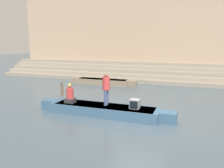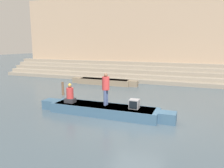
{
  "view_description": "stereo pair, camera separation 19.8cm",
  "coord_description": "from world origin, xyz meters",
  "px_view_note": "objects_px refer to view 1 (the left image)",
  "views": [
    {
      "loc": [
        2.24,
        -9.71,
        3.55
      ],
      "look_at": [
        -1.83,
        1.38,
        1.39
      ],
      "focal_mm": 35.0,
      "sensor_mm": 36.0,
      "label": 1
    },
    {
      "loc": [
        2.42,
        -9.65,
        3.55
      ],
      "look_at": [
        -1.83,
        1.38,
        1.39
      ],
      "focal_mm": 35.0,
      "sensor_mm": 36.0,
      "label": 2
    }
  ],
  "objects_px": {
    "person_standing": "(106,87)",
    "moored_boat_shore": "(102,82)",
    "person_rowing": "(70,95)",
    "tv_set": "(135,104)",
    "mooring_post": "(62,89)",
    "rowboat_main": "(104,110)"
  },
  "relations": [
    {
      "from": "person_rowing",
      "to": "rowboat_main",
      "type": "bearing_deg",
      "value": 4.37
    },
    {
      "from": "moored_boat_shore",
      "to": "rowboat_main",
      "type": "bearing_deg",
      "value": -65.02
    },
    {
      "from": "rowboat_main",
      "to": "moored_boat_shore",
      "type": "relative_size",
      "value": 1.15
    },
    {
      "from": "person_standing",
      "to": "moored_boat_shore",
      "type": "bearing_deg",
      "value": 112.65
    },
    {
      "from": "person_standing",
      "to": "person_rowing",
      "type": "relative_size",
      "value": 1.59
    },
    {
      "from": "moored_boat_shore",
      "to": "mooring_post",
      "type": "bearing_deg",
      "value": -100.28
    },
    {
      "from": "tv_set",
      "to": "rowboat_main",
      "type": "bearing_deg",
      "value": 179.94
    },
    {
      "from": "tv_set",
      "to": "mooring_post",
      "type": "height_order",
      "value": "mooring_post"
    },
    {
      "from": "mooring_post",
      "to": "person_standing",
      "type": "bearing_deg",
      "value": -32.43
    },
    {
      "from": "person_standing",
      "to": "mooring_post",
      "type": "distance_m",
      "value": 5.39
    },
    {
      "from": "rowboat_main",
      "to": "moored_boat_shore",
      "type": "xyz_separation_m",
      "value": [
        -3.35,
        7.85,
        0.0
      ]
    },
    {
      "from": "person_standing",
      "to": "moored_boat_shore",
      "type": "distance_m",
      "value": 8.54
    },
    {
      "from": "tv_set",
      "to": "mooring_post",
      "type": "distance_m",
      "value": 6.68
    },
    {
      "from": "person_rowing",
      "to": "moored_boat_shore",
      "type": "bearing_deg",
      "value": 101.03
    },
    {
      "from": "person_standing",
      "to": "tv_set",
      "type": "relative_size",
      "value": 3.51
    },
    {
      "from": "rowboat_main",
      "to": "mooring_post",
      "type": "height_order",
      "value": "mooring_post"
    },
    {
      "from": "mooring_post",
      "to": "rowboat_main",
      "type": "bearing_deg",
      "value": -34.01
    },
    {
      "from": "person_standing",
      "to": "tv_set",
      "type": "xyz_separation_m",
      "value": [
        1.52,
        -0.07,
        -0.72
      ]
    },
    {
      "from": "rowboat_main",
      "to": "person_rowing",
      "type": "height_order",
      "value": "person_rowing"
    },
    {
      "from": "moored_boat_shore",
      "to": "person_standing",
      "type": "bearing_deg",
      "value": -64.2
    },
    {
      "from": "rowboat_main",
      "to": "tv_set",
      "type": "bearing_deg",
      "value": 4.1
    },
    {
      "from": "tv_set",
      "to": "person_standing",
      "type": "bearing_deg",
      "value": 175.38
    }
  ]
}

